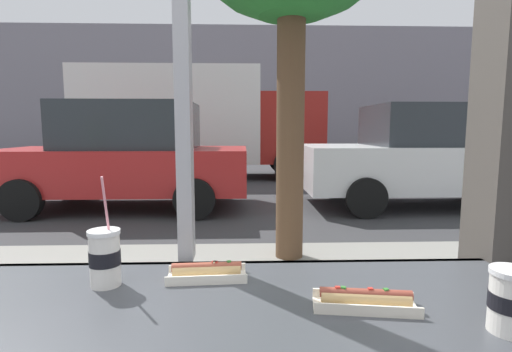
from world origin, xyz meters
name	(u,v)px	position (x,y,z in m)	size (l,w,h in m)	color
ground_plane	(235,187)	(0.00, 8.00, 0.00)	(60.00, 60.00, 0.00)	#38383A
sidewalk_strip	(218,304)	(0.00, 1.60, 0.05)	(16.00, 2.80, 0.10)	gray
building_facade_far	(239,93)	(0.00, 19.28, 3.25)	(28.00, 1.20, 6.49)	gray
soda_cup_left	(105,257)	(-0.20, -0.15, 1.02)	(0.09, 0.09, 0.32)	silver
soda_cup_right	(512,300)	(0.79, -0.45, 1.01)	(0.10, 0.10, 0.30)	silver
hotdog_tray_near	(365,299)	(0.50, -0.32, 0.96)	(0.27, 0.13, 0.05)	beige
hotdog_tray_far	(207,271)	(0.09, -0.11, 0.96)	(0.24, 0.11, 0.05)	silver
parked_car_red	(127,156)	(-1.81, 5.56, 0.91)	(4.19, 2.06, 1.83)	red
parked_car_white	(428,156)	(3.50, 5.56, 0.90)	(4.36, 2.05, 1.80)	silver
box_truck	(197,120)	(-1.10, 9.90, 1.64)	(6.67, 2.44, 3.02)	silver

